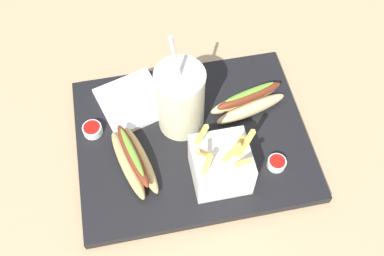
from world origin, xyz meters
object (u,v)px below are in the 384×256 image
fries_basket (221,165)px  ketchup_cup_1 (277,163)px  napkin_stack (132,102)px  soda_cup (181,100)px  hot_dog_2 (134,160)px  hot_dog_1 (248,102)px  ketchup_cup_2 (92,129)px

fries_basket → ketchup_cup_1: fries_basket is taller
ketchup_cup_1 → napkin_stack: bearing=-38.2°
soda_cup → napkin_stack: 0.13m
fries_basket → napkin_stack: fries_basket is taller
hot_dog_2 → napkin_stack: hot_dog_2 is taller
ketchup_cup_1 → napkin_stack: 0.31m
soda_cup → napkin_stack: (0.09, -0.06, -0.07)m
fries_basket → ketchup_cup_1: 0.11m
hot_dog_1 → napkin_stack: bearing=-14.5°
napkin_stack → soda_cup: bearing=144.2°
fries_basket → hot_dog_1: bearing=-123.2°
fries_basket → napkin_stack: 0.24m
hot_dog_1 → ketchup_cup_2: (0.31, -0.00, -0.01)m
ketchup_cup_2 → napkin_stack: (-0.08, -0.05, -0.00)m
soda_cup → hot_dog_2: soda_cup is taller
hot_dog_1 → soda_cup: bearing=2.6°
hot_dog_1 → napkin_stack: hot_dog_1 is taller
fries_basket → napkin_stack: bearing=-54.7°
fries_basket → hot_dog_2: bearing=-18.6°
soda_cup → napkin_stack: size_ratio=1.91×
hot_dog_1 → hot_dog_2: 0.25m
fries_basket → ketchup_cup_2: size_ratio=4.14×
ketchup_cup_1 → ketchup_cup_2: size_ratio=0.93×
hot_dog_2 → ketchup_cup_1: hot_dog_2 is taller
ketchup_cup_2 → hot_dog_1: bearing=179.2°
soda_cup → ketchup_cup_1: (-0.16, 0.13, -0.07)m
hot_dog_1 → ketchup_cup_2: hot_dog_1 is taller
soda_cup → hot_dog_1: bearing=-177.4°
hot_dog_2 → ketchup_cup_1: bearing=168.9°
soda_cup → fries_basket: size_ratio=1.56×
hot_dog_1 → fries_basket: bearing=56.8°
hot_dog_2 → napkin_stack: 0.14m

